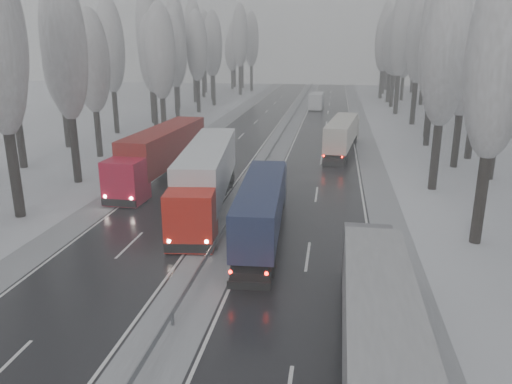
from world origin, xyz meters
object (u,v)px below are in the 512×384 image
(truck_red_white, at_px, (206,174))
(truck_red_red, at_px, (161,151))
(box_truck_distant, at_px, (316,101))
(truck_grey_tarp, at_px, (378,320))
(truck_cream_box, at_px, (343,133))
(truck_blue_box, at_px, (263,203))

(truck_red_white, xyz_separation_m, truck_red_red, (-5.88, 7.23, -0.08))
(box_truck_distant, height_order, truck_red_red, truck_red_red)
(truck_grey_tarp, xyz_separation_m, truck_red_red, (-16.39, 24.17, 0.34))
(truck_grey_tarp, xyz_separation_m, truck_red_white, (-10.51, 16.94, 0.42))
(truck_grey_tarp, xyz_separation_m, box_truck_distant, (-5.13, 74.61, -0.77))
(box_truck_distant, relative_size, truck_red_red, 0.45)
(truck_grey_tarp, distance_m, truck_red_red, 29.21)
(truck_cream_box, distance_m, box_truck_distant, 36.74)
(box_truck_distant, bearing_deg, truck_red_white, -93.28)
(truck_blue_box, height_order, truck_red_red, truck_red_red)
(box_truck_distant, relative_size, truck_red_white, 0.43)
(box_truck_distant, bearing_deg, truck_red_red, -100.54)
(truck_grey_tarp, bearing_deg, truck_red_red, 124.65)
(box_truck_distant, bearing_deg, truck_blue_box, -88.66)
(truck_cream_box, bearing_deg, truck_blue_box, -94.19)
(truck_grey_tarp, height_order, box_truck_distant, truck_grey_tarp)
(truck_grey_tarp, height_order, truck_blue_box, truck_grey_tarp)
(truck_red_white, height_order, truck_red_red, truck_red_white)
(truck_cream_box, relative_size, box_truck_distant, 1.89)
(box_truck_distant, bearing_deg, truck_grey_tarp, -84.02)
(truck_cream_box, height_order, truck_red_white, truck_red_white)
(truck_blue_box, height_order, box_truck_distant, truck_blue_box)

